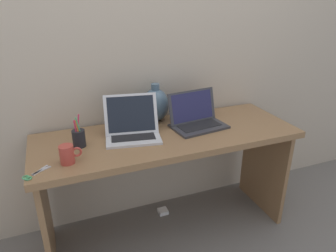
{
  "coord_description": "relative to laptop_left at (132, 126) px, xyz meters",
  "views": [
    {
      "loc": [
        -0.63,
        -1.62,
        1.55
      ],
      "look_at": [
        0.0,
        0.0,
        0.8
      ],
      "focal_mm": 33.04,
      "sensor_mm": 36.0,
      "label": 1
    }
  ],
  "objects": [
    {
      "name": "back_wall",
      "position": [
        0.21,
        0.28,
        0.39
      ],
      "size": [
        4.4,
        0.04,
        2.4
      ],
      "primitive_type": "cube",
      "color": "#BCAD99",
      "rests_on": "ground"
    },
    {
      "name": "ground_plane",
      "position": [
        0.21,
        -0.05,
        -0.81
      ],
      "size": [
        6.0,
        6.0,
        0.0
      ],
      "primitive_type": "plane",
      "color": "slate"
    },
    {
      "name": "coffee_mug",
      "position": [
        -0.39,
        -0.2,
        -0.01
      ],
      "size": [
        0.11,
        0.07,
        0.1
      ],
      "color": "#B23D33",
      "rests_on": "desk"
    },
    {
      "name": "green_vase",
      "position": [
        0.21,
        0.18,
        0.05
      ],
      "size": [
        0.18,
        0.18,
        0.26
      ],
      "color": "slate",
      "rests_on": "desk"
    },
    {
      "name": "desk",
      "position": [
        0.21,
        -0.05,
        -0.22
      ],
      "size": [
        1.62,
        0.58,
        0.75
      ],
      "color": "olive",
      "rests_on": "ground"
    },
    {
      "name": "power_brick",
      "position": [
        0.24,
        0.12,
        -0.8
      ],
      "size": [
        0.07,
        0.07,
        0.03
      ],
      "primitive_type": "cube",
      "color": "white",
      "rests_on": "ground"
    },
    {
      "name": "laptop_left",
      "position": [
        0.0,
        0.0,
        0.0
      ],
      "size": [
        0.36,
        0.3,
        0.24
      ],
      "color": "silver",
      "rests_on": "desk"
    },
    {
      "name": "pen_cup",
      "position": [
        -0.32,
        -0.03,
        -0.01
      ],
      "size": [
        0.07,
        0.07,
        0.19
      ],
      "color": "black",
      "rests_on": "desk"
    },
    {
      "name": "laptop_right",
      "position": [
        0.43,
        0.01,
        -0.01
      ],
      "size": [
        0.37,
        0.27,
        0.22
      ],
      "color": "#333338",
      "rests_on": "desk"
    },
    {
      "name": "scissors",
      "position": [
        -0.56,
        -0.26,
        -0.06
      ],
      "size": [
        0.13,
        0.12,
        0.01
      ],
      "color": "#B7B7BC",
      "rests_on": "desk"
    }
  ]
}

